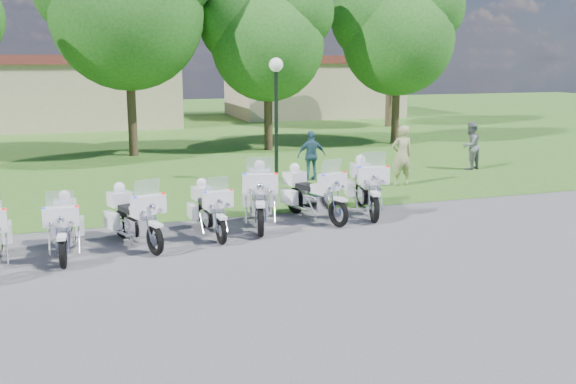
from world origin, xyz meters
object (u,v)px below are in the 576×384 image
object	(u,v)px
bystander_a	(402,156)
bystander_c	(312,156)
motorcycle_1	(64,225)
lamp_post	(276,88)
motorcycle_6	(366,185)
bystander_b	(470,146)
motorcycle_4	(260,194)
motorcycle_3	(210,208)
motorcycle_2	(134,216)
motorcycle_5	(312,192)

from	to	relation	value
bystander_a	bystander_c	bearing A→B (deg)	-34.34
motorcycle_1	bystander_a	bearing A→B (deg)	-153.91
motorcycle_1	lamp_post	xyz separation A→B (m)	(6.36, 6.09, 2.38)
motorcycle_6	bystander_b	distance (m)	7.95
motorcycle_1	motorcycle_4	world-z (taller)	motorcycle_4
motorcycle_6	bystander_b	world-z (taller)	bystander_b
motorcycle_3	lamp_post	distance (m)	6.80
bystander_a	motorcycle_4	bearing A→B (deg)	31.77
motorcycle_6	bystander_c	distance (m)	4.63
motorcycle_4	bystander_b	bearing A→B (deg)	-135.83
lamp_post	bystander_b	size ratio (longest dim) A/B	2.32
bystander_c	motorcycle_3	bearing A→B (deg)	52.73
motorcycle_1	bystander_c	bearing A→B (deg)	-138.93
motorcycle_4	bystander_c	distance (m)	5.86
motorcycle_2	bystander_b	distance (m)	13.61
bystander_a	bystander_c	xyz separation A→B (m)	(-2.37, 1.69, -0.13)
motorcycle_1	motorcycle_6	distance (m)	7.46
motorcycle_4	bystander_b	xyz separation A→B (m)	(9.24, 5.13, 0.11)
motorcycle_1	bystander_b	xyz separation A→B (m)	(13.65, 6.24, 0.24)
motorcycle_6	bystander_a	xyz separation A→B (m)	(2.59, 2.94, 0.23)
lamp_post	bystander_a	xyz separation A→B (m)	(3.55, -1.72, -2.05)
lamp_post	bystander_c	world-z (taller)	lamp_post
motorcycle_3	motorcycle_6	distance (m)	4.31
motorcycle_1	motorcycle_2	world-z (taller)	motorcycle_2
motorcycle_4	motorcycle_6	xyz separation A→B (m)	(2.92, 0.32, -0.02)
motorcycle_4	motorcycle_6	distance (m)	2.93
motorcycle_4	motorcycle_6	bearing A→B (deg)	-158.64
lamp_post	bystander_a	world-z (taller)	lamp_post
motorcycle_5	lamp_post	distance (m)	5.41
motorcycle_4	motorcycle_5	size ratio (longest dim) A/B	1.12
lamp_post	bystander_b	distance (m)	7.60
motorcycle_6	bystander_b	xyz separation A→B (m)	(6.32, 4.81, 0.14)
motorcycle_4	bystander_c	bearing A→B (deg)	-107.27
bystander_a	bystander_b	size ratio (longest dim) A/B	1.11
motorcycle_5	bystander_b	distance (m)	9.32
motorcycle_2	bystander_c	distance (m)	8.42
motorcycle_3	bystander_a	bearing A→B (deg)	-155.46
motorcycle_3	motorcycle_4	distance (m)	1.41
motorcycle_1	motorcycle_6	size ratio (longest dim) A/B	0.87
bystander_b	bystander_c	world-z (taller)	bystander_b
motorcycle_6	bystander_c	xyz separation A→B (m)	(0.22, 4.62, 0.10)
motorcycle_1	lamp_post	bearing A→B (deg)	-133.94
motorcycle_3	bystander_a	xyz separation A→B (m)	(6.82, 3.74, 0.34)
motorcycle_1	motorcycle_4	size ratio (longest dim) A/B	0.85
motorcycle_2	motorcycle_1	bearing A→B (deg)	-7.72
motorcycle_2	motorcycle_5	size ratio (longest dim) A/B	0.95
motorcycle_2	lamp_post	size ratio (longest dim) A/B	0.55
motorcycle_3	bystander_a	world-z (taller)	bystander_a
motorcycle_3	lamp_post	bearing A→B (deg)	-125.10
motorcycle_4	bystander_b	world-z (taller)	motorcycle_4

